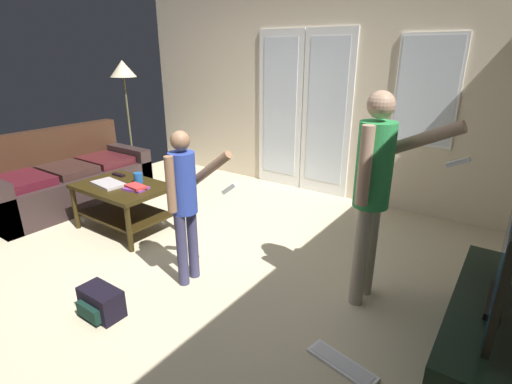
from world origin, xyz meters
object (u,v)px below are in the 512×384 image
(person_child, at_px, (185,196))
(backpack, at_px, (101,303))
(book_stack, at_px, (136,187))
(tv_remote_black, at_px, (118,175))
(leather_couch, at_px, (66,181))
(person_adult, at_px, (375,183))
(loose_keyboard, at_px, (342,364))
(laptop_closed, at_px, (108,184))
(tv_stand, at_px, (486,335))
(flat_screen_tv, at_px, (507,254))
(coffee_table, at_px, (124,197))
(cup_near_edge, at_px, (138,178))
(floor_lamp, at_px, (124,76))

(person_child, distance_m, backpack, 0.96)
(book_stack, bearing_deg, tv_remote_black, 161.38)
(leather_couch, relative_size, person_child, 1.50)
(person_adult, height_order, backpack, person_adult)
(leather_couch, height_order, person_child, person_child)
(person_adult, distance_m, loose_keyboard, 1.18)
(laptop_closed, bearing_deg, tv_stand, 8.07)
(flat_screen_tv, bearing_deg, laptop_closed, -178.31)
(leather_couch, height_order, laptop_closed, leather_couch)
(coffee_table, xyz_separation_m, tv_remote_black, (-0.29, 0.17, 0.14))
(tv_stand, xyz_separation_m, person_child, (-2.06, -0.34, 0.53))
(flat_screen_tv, height_order, tv_remote_black, flat_screen_tv)
(coffee_table, distance_m, book_stack, 0.28)
(backpack, distance_m, loose_keyboard, 1.69)
(tv_remote_black, bearing_deg, backpack, -42.25)
(leather_couch, relative_size, person_adult, 1.20)
(backpack, height_order, laptop_closed, laptop_closed)
(person_adult, height_order, laptop_closed, person_adult)
(flat_screen_tv, bearing_deg, coffee_table, -179.60)
(coffee_table, distance_m, tv_remote_black, 0.37)
(laptop_closed, height_order, tv_remote_black, laptop_closed)
(coffee_table, xyz_separation_m, person_adult, (2.49, 0.26, 0.57))
(coffee_table, xyz_separation_m, laptop_closed, (-0.11, -0.08, 0.15))
(leather_couch, distance_m, loose_keyboard, 3.87)
(leather_couch, distance_m, cup_near_edge, 1.30)
(coffee_table, bearing_deg, loose_keyboard, -9.91)
(book_stack, bearing_deg, loose_keyboard, -10.76)
(coffee_table, height_order, person_adult, person_adult)
(loose_keyboard, distance_m, book_stack, 2.50)
(tv_stand, bearing_deg, coffee_table, -179.66)
(flat_screen_tv, xyz_separation_m, backpack, (-2.27, -1.03, -0.65))
(flat_screen_tv, relative_size, cup_near_edge, 10.41)
(floor_lamp, bearing_deg, flat_screen_tv, -14.52)
(floor_lamp, height_order, backpack, floor_lamp)
(cup_near_edge, bearing_deg, tv_remote_black, 176.12)
(tv_remote_black, bearing_deg, person_adult, 1.15)
(coffee_table, bearing_deg, person_adult, 6.08)
(laptop_closed, bearing_deg, coffee_table, 40.49)
(leather_couch, relative_size, tv_remote_black, 10.92)
(laptop_closed, bearing_deg, person_child, -3.57)
(leather_couch, xyz_separation_m, backpack, (2.23, -1.05, -0.20))
(tv_stand, height_order, cup_near_edge, cup_near_edge)
(backpack, height_order, cup_near_edge, cup_near_edge)
(backpack, xyz_separation_m, laptop_closed, (-1.15, 0.93, 0.40))
(person_adult, relative_size, person_child, 1.24)
(floor_lamp, height_order, tv_remote_black, floor_lamp)
(leather_couch, relative_size, cup_near_edge, 17.41)
(person_adult, distance_m, floor_lamp, 4.13)
(loose_keyboard, xyz_separation_m, book_stack, (-2.40, 0.46, 0.50))
(loose_keyboard, xyz_separation_m, tv_remote_black, (-2.93, 0.63, 0.49))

